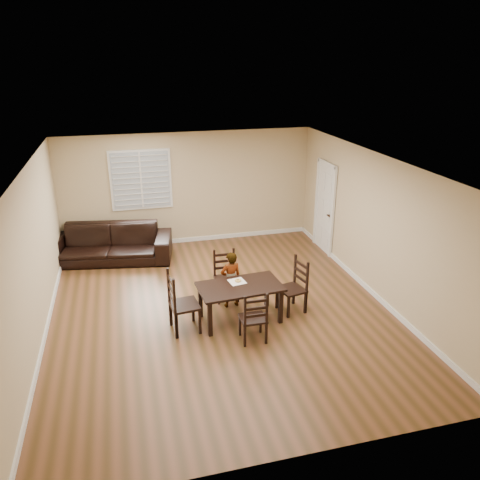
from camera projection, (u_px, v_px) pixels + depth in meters
name	position (u px, v px, depth m)	size (l,w,h in m)	color
ground	(220.00, 310.00, 8.55)	(7.00, 7.00, 0.00)	brown
room	(219.00, 213.00, 8.05)	(6.04, 7.04, 2.72)	tan
dining_table	(240.00, 290.00, 8.03)	(1.48, 0.91, 0.67)	black
chair_near	(225.00, 276.00, 8.89)	(0.43, 0.40, 0.95)	black
chair_far	(255.00, 321.00, 7.42)	(0.41, 0.39, 0.91)	black
chair_left	(177.00, 305.00, 7.73)	(0.51, 0.54, 1.09)	black
chair_right	(297.00, 287.00, 8.42)	(0.51, 0.53, 1.00)	black
child	(231.00, 280.00, 8.50)	(0.39, 0.26, 1.07)	gray
napkin	(237.00, 282.00, 8.14)	(0.27, 0.27, 0.00)	beige
donut	(238.00, 280.00, 8.13)	(0.11, 0.11, 0.04)	gold
sofa	(110.00, 244.00, 10.49)	(2.72, 1.06, 0.79)	black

